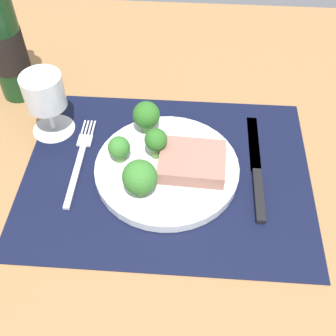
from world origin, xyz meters
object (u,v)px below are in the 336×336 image
wine_glass (45,95)px  knife (257,173)px  wine_bottle (4,42)px  plate (167,169)px  fork (80,160)px  steak (192,161)px

wine_glass → knife: bearing=-13.1°
knife → wine_glass: 36.83cm
wine_glass → wine_bottle: bearing=132.9°
plate → knife: (14.46, 0.53, -0.50)cm
fork → wine_bottle: wine_bottle is taller
plate → wine_glass: size_ratio=2.00×
fork → wine_glass: (-6.18, 7.32, 7.17)cm
steak → wine_bottle: size_ratio=0.35×
wine_bottle → wine_glass: (8.90, -9.59, -3.45)cm
plate → wine_glass: 23.45cm
wine_glass → plate: bearing=-22.9°
fork → wine_glass: 11.97cm
plate → wine_bottle: 36.26cm
plate → fork: (-14.55, 1.42, -0.55)cm
wine_bottle → plate: bearing=-31.7°
knife → wine_glass: size_ratio=2.00×
wine_bottle → wine_glass: size_ratio=2.57×
plate → wine_glass: wine_glass is taller
wine_bottle → wine_glass: wine_bottle is taller
plate → knife: plate is taller
steak → wine_bottle: wine_bottle is taller
knife → wine_bottle: bearing=160.6°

